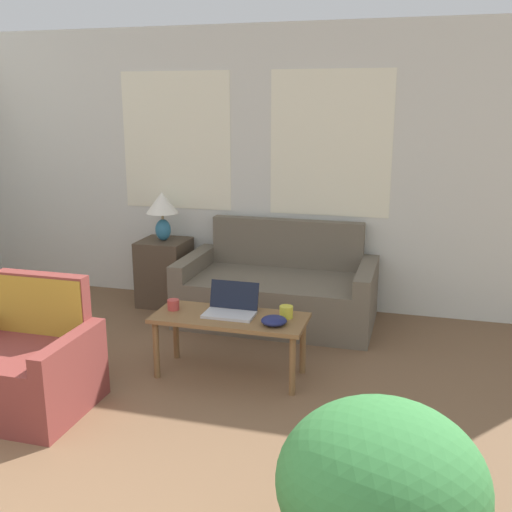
{
  "coord_description": "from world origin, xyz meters",
  "views": [
    {
      "loc": [
        1.48,
        -1.34,
        1.91
      ],
      "look_at": [
        0.27,
        3.01,
        0.75
      ],
      "focal_mm": 42.0,
      "sensor_mm": 36.0,
      "label": 1
    }
  ],
  "objects_px": {
    "coffee_table": "(230,323)",
    "snack_bowl": "(274,321)",
    "couch": "(279,292)",
    "cup_navy": "(286,312)",
    "armchair": "(25,368)",
    "cup_yellow": "(173,305)",
    "table_lamp": "(162,208)",
    "laptop": "(231,307)",
    "potted_plant": "(381,488)"
  },
  "relations": [
    {
      "from": "laptop",
      "to": "cup_navy",
      "type": "distance_m",
      "value": 0.4
    },
    {
      "from": "armchair",
      "to": "snack_bowl",
      "type": "relative_size",
      "value": 4.85
    },
    {
      "from": "armchair",
      "to": "couch",
      "type": "bearing_deg",
      "value": 58.84
    },
    {
      "from": "laptop",
      "to": "cup_yellow",
      "type": "height_order",
      "value": "laptop"
    },
    {
      "from": "armchair",
      "to": "coffee_table",
      "type": "distance_m",
      "value": 1.38
    },
    {
      "from": "couch",
      "to": "cup_yellow",
      "type": "xyz_separation_m",
      "value": [
        -0.5,
        -1.19,
        0.23
      ]
    },
    {
      "from": "table_lamp",
      "to": "cup_navy",
      "type": "height_order",
      "value": "table_lamp"
    },
    {
      "from": "cup_navy",
      "to": "cup_yellow",
      "type": "xyz_separation_m",
      "value": [
        -0.83,
        -0.06,
        -0.0
      ]
    },
    {
      "from": "couch",
      "to": "potted_plant",
      "type": "height_order",
      "value": "couch"
    },
    {
      "from": "coffee_table",
      "to": "laptop",
      "type": "relative_size",
      "value": 3.04
    },
    {
      "from": "laptop",
      "to": "potted_plant",
      "type": "height_order",
      "value": "potted_plant"
    },
    {
      "from": "armchair",
      "to": "table_lamp",
      "type": "distance_m",
      "value": 2.23
    },
    {
      "from": "couch",
      "to": "table_lamp",
      "type": "height_order",
      "value": "table_lamp"
    },
    {
      "from": "coffee_table",
      "to": "snack_bowl",
      "type": "relative_size",
      "value": 6.18
    },
    {
      "from": "cup_navy",
      "to": "potted_plant",
      "type": "xyz_separation_m",
      "value": [
        0.78,
        -1.85,
        0.01
      ]
    },
    {
      "from": "table_lamp",
      "to": "coffee_table",
      "type": "height_order",
      "value": "table_lamp"
    },
    {
      "from": "cup_navy",
      "to": "cup_yellow",
      "type": "distance_m",
      "value": 0.83
    },
    {
      "from": "armchair",
      "to": "laptop",
      "type": "xyz_separation_m",
      "value": [
        1.13,
        0.82,
        0.24
      ]
    },
    {
      "from": "cup_yellow",
      "to": "potted_plant",
      "type": "height_order",
      "value": "potted_plant"
    },
    {
      "from": "couch",
      "to": "snack_bowl",
      "type": "height_order",
      "value": "couch"
    },
    {
      "from": "cup_navy",
      "to": "couch",
      "type": "bearing_deg",
      "value": 105.96
    },
    {
      "from": "coffee_table",
      "to": "snack_bowl",
      "type": "bearing_deg",
      "value": -13.62
    },
    {
      "from": "armchair",
      "to": "coffee_table",
      "type": "relative_size",
      "value": 0.78
    },
    {
      "from": "coffee_table",
      "to": "potted_plant",
      "type": "distance_m",
      "value": 2.13
    },
    {
      "from": "table_lamp",
      "to": "cup_yellow",
      "type": "distance_m",
      "value": 1.56
    },
    {
      "from": "couch",
      "to": "laptop",
      "type": "relative_size",
      "value": 4.75
    },
    {
      "from": "armchair",
      "to": "laptop",
      "type": "relative_size",
      "value": 2.38
    },
    {
      "from": "armchair",
      "to": "cup_yellow",
      "type": "height_order",
      "value": "armchair"
    },
    {
      "from": "couch",
      "to": "snack_bowl",
      "type": "xyz_separation_m",
      "value": [
        0.28,
        -1.29,
        0.22
      ]
    },
    {
      "from": "potted_plant",
      "to": "coffee_table",
      "type": "bearing_deg",
      "value": 123.59
    },
    {
      "from": "couch",
      "to": "table_lamp",
      "type": "bearing_deg",
      "value": 173.28
    },
    {
      "from": "table_lamp",
      "to": "laptop",
      "type": "relative_size",
      "value": 1.29
    },
    {
      "from": "couch",
      "to": "potted_plant",
      "type": "xyz_separation_m",
      "value": [
        1.11,
        -2.98,
        0.24
      ]
    },
    {
      "from": "table_lamp",
      "to": "snack_bowl",
      "type": "bearing_deg",
      "value": -44.7
    },
    {
      "from": "couch",
      "to": "armchair",
      "type": "relative_size",
      "value": 1.99
    },
    {
      "from": "cup_navy",
      "to": "snack_bowl",
      "type": "relative_size",
      "value": 0.54
    },
    {
      "from": "couch",
      "to": "armchair",
      "type": "distance_m",
      "value": 2.32
    },
    {
      "from": "laptop",
      "to": "snack_bowl",
      "type": "height_order",
      "value": "laptop"
    },
    {
      "from": "laptop",
      "to": "potted_plant",
      "type": "xyz_separation_m",
      "value": [
        1.18,
        -1.81,
        0.0
      ]
    },
    {
      "from": "coffee_table",
      "to": "cup_yellow",
      "type": "bearing_deg",
      "value": 177.6
    },
    {
      "from": "laptop",
      "to": "couch",
      "type": "bearing_deg",
      "value": 86.49
    },
    {
      "from": "table_lamp",
      "to": "cup_yellow",
      "type": "height_order",
      "value": "table_lamp"
    },
    {
      "from": "coffee_table",
      "to": "potted_plant",
      "type": "relative_size",
      "value": 1.31
    },
    {
      "from": "coffee_table",
      "to": "snack_bowl",
      "type": "distance_m",
      "value": 0.36
    },
    {
      "from": "armchair",
      "to": "coffee_table",
      "type": "xyz_separation_m",
      "value": [
        1.13,
        0.77,
        0.14
      ]
    },
    {
      "from": "cup_navy",
      "to": "cup_yellow",
      "type": "bearing_deg",
      "value": -175.94
    },
    {
      "from": "armchair",
      "to": "potted_plant",
      "type": "bearing_deg",
      "value": -23.32
    },
    {
      "from": "couch",
      "to": "armchair",
      "type": "xyz_separation_m",
      "value": [
        -1.2,
        -1.98,
        -0.0
      ]
    },
    {
      "from": "couch",
      "to": "cup_navy",
      "type": "height_order",
      "value": "couch"
    },
    {
      "from": "laptop",
      "to": "cup_navy",
      "type": "xyz_separation_m",
      "value": [
        0.4,
        0.03,
        -0.01
      ]
    }
  ]
}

